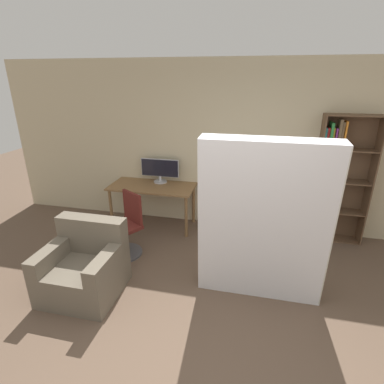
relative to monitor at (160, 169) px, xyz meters
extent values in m
plane|color=brown|center=(1.21, -2.72, -0.96)|extent=(16.00, 16.00, 0.00)
cube|color=#C6B793|center=(1.21, 0.16, 0.39)|extent=(8.00, 0.06, 2.70)
cube|color=brown|center=(-0.08, -0.20, -0.24)|extent=(1.41, 0.66, 0.03)
cylinder|color=brown|center=(-0.72, -0.47, -0.61)|extent=(0.05, 0.05, 0.70)
cylinder|color=brown|center=(0.57, -0.47, -0.61)|extent=(0.05, 0.05, 0.70)
cylinder|color=brown|center=(-0.72, 0.07, -0.61)|extent=(0.05, 0.05, 0.70)
cylinder|color=brown|center=(0.57, 0.07, -0.61)|extent=(0.05, 0.05, 0.70)
cylinder|color=#B7B7BC|center=(0.00, 0.00, -0.22)|extent=(0.22, 0.22, 0.02)
cylinder|color=#B7B7BC|center=(0.00, 0.00, -0.16)|extent=(0.04, 0.04, 0.09)
cube|color=#B7B7BC|center=(0.00, 0.00, 0.03)|extent=(0.66, 0.02, 0.31)
cube|color=black|center=(0.00, 0.00, 0.03)|extent=(0.64, 0.03, 0.28)
cylinder|color=#4C4C51|center=(-0.19, -1.17, -0.94)|extent=(0.52, 0.52, 0.03)
cylinder|color=#4C4C51|center=(-0.19, -1.17, -0.74)|extent=(0.05, 0.05, 0.38)
cube|color=#591E19|center=(-0.19, -1.17, -0.52)|extent=(0.61, 0.61, 0.05)
cube|color=#591E19|center=(-0.09, -1.00, -0.27)|extent=(0.36, 0.24, 0.45)
cube|color=brown|center=(2.48, -0.02, 0.01)|extent=(0.02, 0.30, 1.94)
cube|color=brown|center=(3.23, -0.02, 0.01)|extent=(0.02, 0.30, 1.94)
cube|color=brown|center=(2.86, 0.12, 0.01)|extent=(0.77, 0.02, 1.94)
cube|color=brown|center=(2.86, -0.02, -0.95)|extent=(0.74, 0.26, 0.02)
cube|color=brown|center=(2.86, -0.02, -0.47)|extent=(0.74, 0.26, 0.02)
cube|color=brown|center=(2.86, -0.02, 0.01)|extent=(0.74, 0.26, 0.02)
cube|color=brown|center=(2.86, -0.02, 0.49)|extent=(0.74, 0.26, 0.02)
cube|color=brown|center=(2.86, -0.02, 0.97)|extent=(0.74, 0.26, 0.02)
cube|color=#287A38|center=(2.51, -0.02, -0.73)|extent=(0.03, 0.17, 0.42)
cube|color=brown|center=(2.54, -0.02, -0.79)|extent=(0.02, 0.18, 0.29)
cube|color=#232328|center=(2.57, -0.02, -0.73)|extent=(0.03, 0.19, 0.42)
cube|color=brown|center=(2.61, -0.02, -0.75)|extent=(0.02, 0.18, 0.38)
cube|color=#287A38|center=(2.64, 0.01, -0.77)|extent=(0.02, 0.20, 0.33)
cube|color=silver|center=(2.67, 0.01, -0.80)|extent=(0.03, 0.17, 0.28)
cube|color=orange|center=(2.71, 0.03, -0.76)|extent=(0.03, 0.16, 0.35)
cube|color=#287A38|center=(2.52, -0.04, -0.27)|extent=(0.03, 0.22, 0.38)
cube|color=teal|center=(2.55, -0.01, -0.31)|extent=(0.02, 0.16, 0.29)
cube|color=#1E4C9E|center=(2.58, 0.02, -0.29)|extent=(0.04, 0.16, 0.33)
cube|color=red|center=(2.63, -0.02, -0.30)|extent=(0.03, 0.20, 0.32)
cube|color=#232328|center=(2.66, -0.04, -0.26)|extent=(0.03, 0.17, 0.39)
cube|color=gold|center=(2.70, -0.04, -0.31)|extent=(0.02, 0.17, 0.30)
cube|color=gold|center=(2.73, -0.02, -0.31)|extent=(0.03, 0.19, 0.29)
cube|color=#232328|center=(2.77, 0.02, -0.25)|extent=(0.03, 0.17, 0.42)
cube|color=brown|center=(2.51, 0.00, 0.21)|extent=(0.03, 0.22, 0.38)
cube|color=silver|center=(2.55, -0.05, 0.17)|extent=(0.04, 0.19, 0.29)
cube|color=silver|center=(2.59, -0.07, 0.22)|extent=(0.02, 0.16, 0.40)
cube|color=gold|center=(2.62, 0.03, 0.18)|extent=(0.02, 0.16, 0.31)
cube|color=#1E4C9E|center=(2.66, 0.01, 0.21)|extent=(0.04, 0.15, 0.38)
cube|color=teal|center=(2.51, -0.03, 0.65)|extent=(0.03, 0.16, 0.29)
cube|color=red|center=(2.54, -0.02, 0.65)|extent=(0.03, 0.19, 0.30)
cube|color=#287A38|center=(2.58, -0.03, 0.69)|extent=(0.03, 0.22, 0.37)
cube|color=gold|center=(2.62, 0.00, 0.65)|extent=(0.02, 0.18, 0.30)
cube|color=#7A2D84|center=(2.65, -0.01, 0.65)|extent=(0.02, 0.21, 0.30)
cube|color=brown|center=(2.69, -0.04, 0.71)|extent=(0.04, 0.16, 0.42)
cube|color=brown|center=(2.73, -0.04, 0.69)|extent=(0.02, 0.15, 0.38)
cube|color=orange|center=(2.76, -0.07, 0.70)|extent=(0.02, 0.16, 0.40)
cube|color=silver|center=(1.72, -1.60, -0.02)|extent=(1.40, 0.36, 1.87)
cube|color=beige|center=(2.41, -1.60, -0.02)|extent=(0.01, 0.36, 1.84)
cube|color=#665B4C|center=(-0.29, -2.04, -0.76)|extent=(0.85, 0.80, 0.40)
cube|color=#665B4C|center=(-0.29, -1.74, -0.33)|extent=(0.85, 0.20, 0.45)
cube|color=#665B4C|center=(-0.64, -2.04, -0.46)|extent=(0.16, 0.80, 0.20)
cube|color=#665B4C|center=(0.05, -2.04, -0.46)|extent=(0.16, 0.80, 0.20)
camera|label=1|loc=(1.61, -4.62, 1.47)|focal=28.00mm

